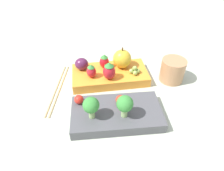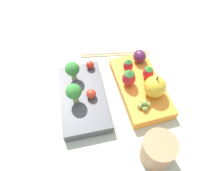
{
  "view_description": "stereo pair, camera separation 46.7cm",
  "coord_description": "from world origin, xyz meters",
  "views": [
    {
      "loc": [
        0.03,
        0.39,
        0.36
      ],
      "look_at": [
        0.01,
        0.0,
        0.04
      ],
      "focal_mm": 32.0,
      "sensor_mm": 36.0,
      "label": 1
    },
    {
      "loc": [
        -0.29,
        0.05,
        0.43
      ],
      "look_at": [
        0.01,
        0.0,
        0.04
      ],
      "focal_mm": 32.0,
      "sensor_mm": 36.0,
      "label": 2
    }
  ],
  "objects": [
    {
      "name": "broccoli_floret_1",
      "position": [
        0.06,
        0.09,
        0.06
      ],
      "size": [
        0.04,
        0.04,
        0.05
      ],
      "color": "#93B770",
      "rests_on": "bento_box_savoury"
    },
    {
      "name": "broccoli_floret_0",
      "position": [
        -0.02,
        0.09,
        0.06
      ],
      "size": [
        0.04,
        0.04,
        0.06
      ],
      "color": "#93B770",
      "rests_on": "bento_box_savoury"
    },
    {
      "name": "chopsticks_pair",
      "position": [
        0.15,
        -0.03,
        0.0
      ],
      "size": [
        0.04,
        0.21,
        0.01
      ],
      "color": "tan",
      "rests_on": "ground_plane"
    },
    {
      "name": "cherry_tomato_0",
      "position": [
        -0.01,
        0.05,
        0.04
      ],
      "size": [
        0.02,
        0.02,
        0.02
      ],
      "color": "red",
      "rests_on": "bento_box_savoury"
    },
    {
      "name": "strawberry_2",
      "position": [
        0.06,
        -0.05,
        0.05
      ],
      "size": [
        0.03,
        0.03,
        0.04
      ],
      "color": "red",
      "rests_on": "bento_box_fruit"
    },
    {
      "name": "bento_box_savoury",
      "position": [
        0.0,
        0.07,
        0.01
      ],
      "size": [
        0.21,
        0.12,
        0.03
      ],
      "color": "#4C4C51",
      "rests_on": "ground_plane"
    },
    {
      "name": "bento_box_fruit",
      "position": [
        0.01,
        -0.07,
        0.01
      ],
      "size": [
        0.22,
        0.13,
        0.03
      ],
      "color": "orange",
      "rests_on": "ground_plane"
    },
    {
      "name": "strawberry_1",
      "position": [
        0.01,
        -0.04,
        0.05
      ],
      "size": [
        0.03,
        0.03,
        0.05
      ],
      "color": "red",
      "rests_on": "bento_box_fruit"
    },
    {
      "name": "cherry_tomato_1",
      "position": [
        0.09,
        0.05,
        0.04
      ],
      "size": [
        0.02,
        0.02,
        0.02
      ],
      "color": "red",
      "rests_on": "bento_box_savoury"
    },
    {
      "name": "ground_plane",
      "position": [
        0.0,
        0.0,
        0.0
      ],
      "size": [
        4.0,
        4.0,
        0.0
      ],
      "primitive_type": "plane",
      "color": "#ADB7A3"
    },
    {
      "name": "apple",
      "position": [
        -0.03,
        -0.1,
        0.05
      ],
      "size": [
        0.05,
        0.05,
        0.06
      ],
      "color": "gold",
      "rests_on": "bento_box_fruit"
    },
    {
      "name": "strawberry_0",
      "position": [
        0.02,
        -0.1,
        0.05
      ],
      "size": [
        0.03,
        0.03,
        0.04
      ],
      "color": "red",
      "rests_on": "bento_box_fruit"
    },
    {
      "name": "grape_cluster",
      "position": [
        -0.06,
        -0.06,
        0.04
      ],
      "size": [
        0.03,
        0.03,
        0.02
      ],
      "color": "#8EA84C",
      "rests_on": "bento_box_fruit"
    },
    {
      "name": "plum",
      "position": [
        0.09,
        -0.09,
        0.04
      ],
      "size": [
        0.04,
        0.04,
        0.03
      ],
      "color": "#511E42",
      "rests_on": "bento_box_fruit"
    },
    {
      "name": "drinking_cup",
      "position": [
        -0.17,
        -0.06,
        0.03
      ],
      "size": [
        0.07,
        0.07,
        0.07
      ],
      "color": "tan",
      "rests_on": "ground_plane"
    }
  ]
}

